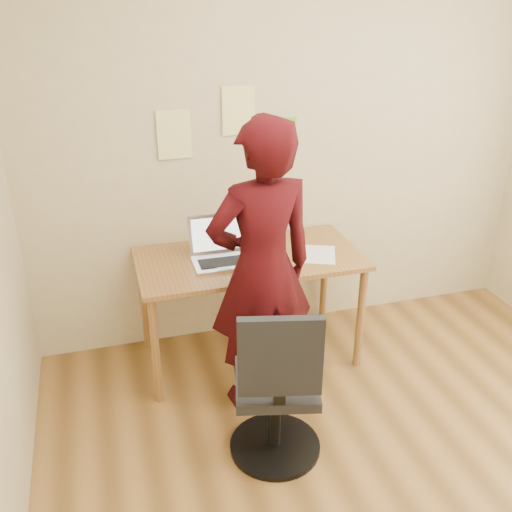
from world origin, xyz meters
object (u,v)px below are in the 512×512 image
object	(u,v)px
laptop	(221,252)
phone	(281,267)
desk	(249,269)
person	(262,270)
office_chair	(277,396)

from	to	relation	value
laptop	phone	world-z (taller)	laptop
desk	laptop	xyz separation A→B (m)	(-0.18, 0.00, 0.14)
desk	person	size ratio (longest dim) A/B	0.82
office_chair	person	xyz separation A→B (m)	(0.07, 0.50, 0.46)
laptop	person	bearing A→B (deg)	-71.92
desk	office_chair	size ratio (longest dim) A/B	1.49
desk	office_chair	distance (m)	0.97
laptop	phone	bearing A→B (deg)	-32.40
phone	office_chair	world-z (taller)	office_chair
desk	office_chair	world-z (taller)	office_chair
person	office_chair	bearing A→B (deg)	75.53
office_chair	person	world-z (taller)	person
phone	office_chair	size ratio (longest dim) A/B	0.15
phone	office_chair	xyz separation A→B (m)	(-0.26, -0.72, -0.34)
phone	laptop	bearing A→B (deg)	144.08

